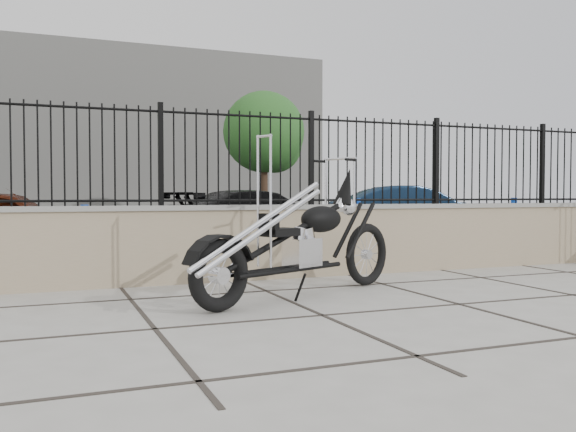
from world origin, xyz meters
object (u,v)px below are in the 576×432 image
Objects in this scene: car_black at (259,218)px; car_blue at (414,213)px; chopper_motorcycle at (299,217)px; car_red at (3,223)px.

car_blue reaches higher than car_black.
chopper_motorcycle is 8.57m from car_blue.
car_black is (1.85, 6.60, -0.26)m from chopper_motorcycle.
chopper_motorcycle reaches higher than car_black.
chopper_motorcycle is 6.86m from car_black.
chopper_motorcycle is at bearing 147.29° from car_black.
car_red is 0.90× the size of car_blue.
chopper_motorcycle reaches higher than car_blue.
car_blue reaches higher than car_red.
car_black is 3.83m from car_blue.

